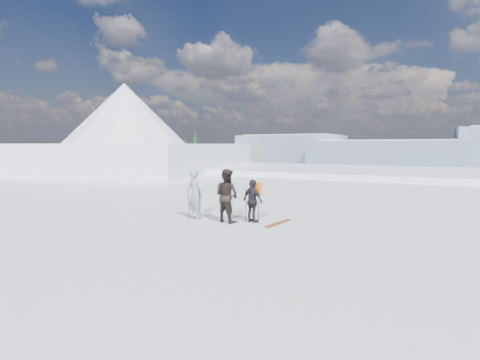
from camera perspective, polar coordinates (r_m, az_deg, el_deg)
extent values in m
plane|color=white|center=(71.86, 22.61, -11.58)|extent=(220.00, 208.01, 71.62)
cube|color=white|center=(40.13, 19.90, -8.50)|extent=(180.00, 16.00, 14.00)
plane|color=navy|center=(300.61, 25.84, -1.53)|extent=(820.00, 820.00, 0.00)
cube|color=slate|center=(531.59, -5.52, 3.54)|extent=(150.00, 80.00, 34.00)
cube|color=white|center=(531.35, -5.54, 5.05)|extent=(127.50, 70.00, 8.00)
cube|color=slate|center=(506.34, 7.91, 4.11)|extent=(130.00, 80.00, 46.00)
cube|color=white|center=(506.34, 7.94, 6.38)|extent=(110.50, 70.00, 8.00)
cube|color=slate|center=(451.19, 21.22, 3.16)|extent=(160.00, 80.00, 38.00)
cube|color=white|center=(450.98, 21.29, 5.19)|extent=(136.00, 70.00, 8.00)
cube|color=white|center=(49.69, -14.46, -3.97)|extent=(29.19, 35.68, 16.00)
cone|color=white|center=(42.68, -17.07, 7.95)|extent=(18.00, 18.00, 9.00)
cone|color=white|center=(55.42, -15.76, 3.18)|extent=(16.00, 16.00, 8.00)
cube|color=#2D2B28|center=(53.35, -3.70, -7.55)|extent=(21.55, 17.87, 14.25)
cone|color=black|center=(54.95, -8.23, 0.17)|extent=(6.72, 6.72, 12.00)
cone|color=black|center=(46.93, -2.01, -1.87)|extent=(5.60, 5.60, 10.00)
cone|color=black|center=(51.58, -6.79, 0.41)|extent=(7.28, 7.28, 13.00)
cone|color=black|center=(49.80, -9.65, -0.95)|extent=(6.16, 6.16, 11.00)
cone|color=black|center=(46.17, -5.39, -1.39)|extent=(6.16, 6.16, 11.00)
cone|color=black|center=(45.76, -8.84, -2.75)|extent=(5.04, 5.04, 9.00)
cone|color=black|center=(50.02, -1.36, -1.43)|extent=(5.60, 5.60, 10.00)
imported|color=gray|center=(14.54, -6.82, -2.15)|extent=(0.82, 0.66, 1.94)
imported|color=black|center=(13.86, -2.05, -2.39)|extent=(1.11, 0.95, 1.98)
imported|color=black|center=(13.80, 1.95, -3.21)|extent=(1.02, 0.69, 1.60)
cube|color=orange|center=(13.86, 2.69, 1.12)|extent=(0.39, 0.30, 0.46)
cylinder|color=black|center=(14.71, -7.82, -3.44)|extent=(0.02, 0.02, 1.24)
cylinder|color=black|center=(14.33, -6.13, -3.66)|extent=(0.02, 0.02, 1.24)
cylinder|color=black|center=(13.99, -3.01, -3.95)|extent=(0.02, 0.02, 1.19)
cylinder|color=black|center=(13.69, -1.24, -4.21)|extent=(0.02, 0.02, 1.16)
cylinder|color=black|center=(13.85, 0.88, -3.95)|extent=(0.02, 0.02, 1.24)
cylinder|color=black|center=(13.67, 2.85, -3.93)|extent=(0.02, 0.02, 1.31)
cube|color=black|center=(13.77, 5.53, -6.58)|extent=(0.35, 1.69, 0.03)
cube|color=black|center=(13.72, 6.08, -6.63)|extent=(0.31, 1.70, 0.03)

